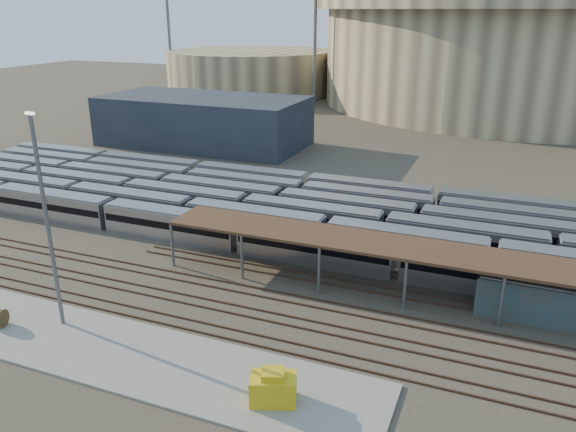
{
  "coord_description": "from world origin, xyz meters",
  "views": [
    {
      "loc": [
        25.24,
        -46.68,
        26.93
      ],
      "look_at": [
        1.47,
        12.0,
        3.55
      ],
      "focal_mm": 35.0,
      "sensor_mm": 36.0,
      "label": 1
    }
  ],
  "objects_px": {
    "cable_reel_east": "(0,317)",
    "yellow_equipment": "(273,389)",
    "teal_boxcar": "(571,306)",
    "yard_light_pole": "(47,224)"
  },
  "relations": [
    {
      "from": "yellow_equipment",
      "to": "cable_reel_east",
      "type": "bearing_deg",
      "value": 159.89
    },
    {
      "from": "teal_boxcar",
      "to": "cable_reel_east",
      "type": "bearing_deg",
      "value": -156.37
    },
    {
      "from": "yard_light_pole",
      "to": "cable_reel_east",
      "type": "bearing_deg",
      "value": -152.91
    },
    {
      "from": "cable_reel_east",
      "to": "yellow_equipment",
      "type": "xyz_separation_m",
      "value": [
        26.81,
        -0.29,
        0.2
      ]
    },
    {
      "from": "teal_boxcar",
      "to": "yard_light_pole",
      "type": "relative_size",
      "value": 0.85
    },
    {
      "from": "cable_reel_east",
      "to": "yellow_equipment",
      "type": "distance_m",
      "value": 26.81
    },
    {
      "from": "teal_boxcar",
      "to": "cable_reel_east",
      "type": "distance_m",
      "value": 51.25
    },
    {
      "from": "teal_boxcar",
      "to": "yellow_equipment",
      "type": "height_order",
      "value": "teal_boxcar"
    },
    {
      "from": "teal_boxcar",
      "to": "cable_reel_east",
      "type": "relative_size",
      "value": 9.75
    },
    {
      "from": "teal_boxcar",
      "to": "yellow_equipment",
      "type": "bearing_deg",
      "value": -134.7
    }
  ]
}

